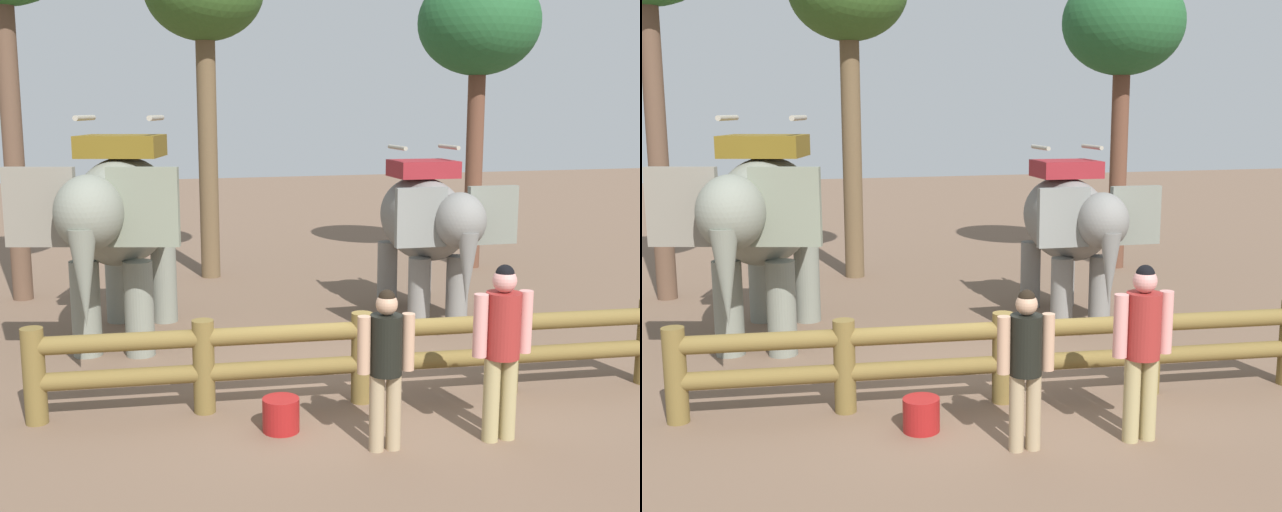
{
  "view_description": "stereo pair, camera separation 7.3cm",
  "coord_description": "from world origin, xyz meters",
  "views": [
    {
      "loc": [
        -2.88,
        -8.5,
        3.31
      ],
      "look_at": [
        0.0,
        1.43,
        1.4
      ],
      "focal_mm": 44.76,
      "sensor_mm": 36.0,
      "label": 1
    },
    {
      "loc": [
        -2.81,
        -8.52,
        3.31
      ],
      "look_at": [
        0.0,
        1.43,
        1.4
      ],
      "focal_mm": 44.76,
      "sensor_mm": 36.0,
      "label": 2
    }
  ],
  "objects": [
    {
      "name": "feed_bucket",
      "position": [
        -1.08,
        -0.84,
        0.18
      ],
      "size": [
        0.39,
        0.39,
        0.36
      ],
      "color": "maroon",
      "rests_on": "ground"
    },
    {
      "name": "tourist_man_in_blue",
      "position": [
        0.99,
        -1.67,
        1.05
      ],
      "size": [
        0.64,
        0.36,
        1.81
      ],
      "color": "tan",
      "rests_on": "ground"
    },
    {
      "name": "ground_plane",
      "position": [
        0.0,
        0.0,
        0.0
      ],
      "size": [
        60.0,
        60.0,
        0.0
      ],
      "primitive_type": "plane",
      "color": "brown"
    },
    {
      "name": "log_fence",
      "position": [
        0.0,
        -0.27,
        0.61
      ],
      "size": [
        7.32,
        0.97,
        1.05
      ],
      "color": "brown",
      "rests_on": "ground"
    },
    {
      "name": "elephant_near_left",
      "position": [
        -2.48,
        2.94,
        1.81
      ],
      "size": [
        2.53,
        3.85,
        3.23
      ],
      "color": "slate",
      "rests_on": "ground"
    },
    {
      "name": "tourist_woman_in_black",
      "position": [
        -0.21,
        -1.58,
        0.94
      ],
      "size": [
        0.57,
        0.33,
        1.62
      ],
      "color": "tan",
      "rests_on": "ground"
    },
    {
      "name": "tree_far_right",
      "position": [
        4.84,
        6.61,
        4.91
      ],
      "size": [
        2.47,
        2.47,
        6.08
      ],
      "color": "brown",
      "rests_on": "ground"
    },
    {
      "name": "elephant_center",
      "position": [
        2.15,
        2.88,
        1.55
      ],
      "size": [
        1.83,
        3.21,
        2.76
      ],
      "color": "slate",
      "rests_on": "ground"
    }
  ]
}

